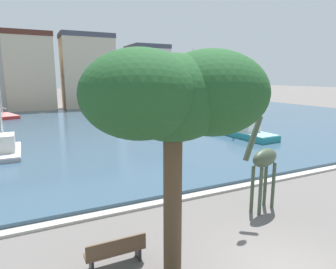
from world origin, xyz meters
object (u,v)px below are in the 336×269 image
object	(u,v)px
shade_tree	(177,97)
sailboat_red	(2,116)
sailboat_white	(192,114)
park_bench	(116,251)
giraffe_statue	(263,160)
sailboat_grey	(4,150)
sailboat_black	(136,113)
sailboat_teal	(234,131)

from	to	relation	value
shade_tree	sailboat_red	bearing A→B (deg)	99.73
sailboat_white	shade_tree	xyz separation A→B (m)	(-16.91, -28.03, 4.47)
sailboat_white	park_bench	xyz separation A→B (m)	(-18.38, -26.95, -0.10)
giraffe_statue	park_bench	size ratio (longest dim) A/B	2.40
sailboat_grey	shade_tree	size ratio (longest dim) A/B	0.94
sailboat_black	sailboat_teal	bearing A→B (deg)	-81.18
giraffe_statue	sailboat_grey	world-z (taller)	sailboat_grey
shade_tree	park_bench	size ratio (longest dim) A/B	3.50
sailboat_grey	sailboat_red	bearing A→B (deg)	93.65
giraffe_statue	sailboat_red	size ratio (longest dim) A/B	0.59
sailboat_red	park_bench	size ratio (longest dim) A/B	4.06
sailboat_teal	sailboat_black	xyz separation A→B (m)	(-2.93, 18.90, -0.14)
sailboat_grey	sailboat_red	world-z (taller)	sailboat_red
giraffe_statue	park_bench	world-z (taller)	giraffe_statue
sailboat_white	park_bench	distance (m)	32.62
giraffe_statue	sailboat_red	world-z (taller)	sailboat_red
sailboat_black	sailboat_white	xyz separation A→B (m)	(6.05, -5.68, 0.15)
sailboat_grey	sailboat_white	xyz separation A→B (m)	(22.08, 11.82, 0.04)
sailboat_black	sailboat_white	size ratio (longest dim) A/B	0.94
sailboat_black	sailboat_red	bearing A→B (deg)	164.86
sailboat_black	sailboat_white	bearing A→B (deg)	-43.19
shade_tree	park_bench	xyz separation A→B (m)	(-1.47, 1.08, -4.57)
sailboat_black	sailboat_red	distance (m)	18.08
sailboat_grey	sailboat_white	bearing A→B (deg)	28.17
sailboat_red	park_bench	distance (m)	37.70
giraffe_statue	park_bench	distance (m)	6.83
sailboat_black	giraffe_statue	bearing A→B (deg)	-100.36
sailboat_grey	sailboat_black	size ratio (longest dim) A/B	0.67
shade_tree	park_bench	bearing A→B (deg)	143.62
giraffe_statue	sailboat_grey	bearing A→B (deg)	125.89
giraffe_statue	sailboat_white	size ratio (longest dim) A/B	0.47
sailboat_teal	shade_tree	xyz separation A→B (m)	(-13.79, -14.81, 4.49)
sailboat_red	shade_tree	bearing A→B (deg)	-80.27
sailboat_red	park_bench	world-z (taller)	sailboat_red
giraffe_statue	sailboat_white	xyz separation A→B (m)	(11.84, 25.98, -1.62)
sailboat_teal	sailboat_white	bearing A→B (deg)	76.74
sailboat_teal	sailboat_grey	bearing A→B (deg)	175.78
sailboat_teal	shade_tree	distance (m)	20.73
shade_tree	sailboat_black	bearing A→B (deg)	72.14
giraffe_statue	sailboat_grey	xyz separation A→B (m)	(-10.24, 14.15, -1.66)
sailboat_red	shade_tree	world-z (taller)	shade_tree
sailboat_teal	sailboat_white	size ratio (longest dim) A/B	0.96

